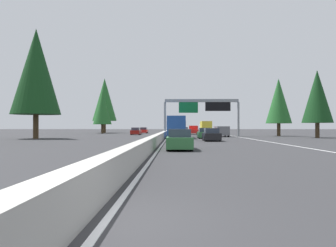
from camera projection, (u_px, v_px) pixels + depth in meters
ground_plane at (168, 135)px, 65.79m from camera, size 320.00×320.00×0.00m
median_barrier at (168, 131)px, 85.80m from camera, size 180.00×0.56×0.90m
shoulder_stripe_right at (220, 134)px, 75.54m from camera, size 160.00×0.16×0.01m
shoulder_stripe_median at (170, 134)px, 75.78m from camera, size 160.00×0.16×0.01m
sign_gantry_overhead at (203, 107)px, 56.13m from camera, size 0.50×12.68×6.26m
sedan_distant_a at (179, 140)px, 23.76m from camera, size 4.40×1.80×1.47m
sedan_mid_center at (204, 133)px, 46.82m from camera, size 4.40×1.80×1.47m
minivan_near_center at (222, 131)px, 54.86m from camera, size 5.00×1.95×1.69m
box_truck_mid_left at (206, 127)px, 82.32m from camera, size 8.50×2.40×2.95m
bus_far_left at (176, 126)px, 49.82m from camera, size 11.50×2.55×3.10m
sedan_mid_right at (186, 129)px, 123.21m from camera, size 4.40×1.80×1.47m
pickup_far_center at (193, 130)px, 72.41m from camera, size 5.60×2.00×1.86m
sedan_distant_b at (211, 135)px, 38.29m from camera, size 4.40×1.80×1.47m
oncoming_near at (136, 131)px, 67.40m from camera, size 4.40×1.80×1.47m
oncoming_far at (144, 130)px, 84.21m from camera, size 4.40×1.80×1.47m
conifer_right_near at (317, 96)px, 49.39m from camera, size 4.42×4.42×10.04m
conifer_right_mid at (279, 101)px, 58.69m from camera, size 4.45×4.45×10.12m
conifer_left_near at (36, 72)px, 45.75m from camera, size 6.64×6.64×15.08m
conifer_left_mid at (102, 108)px, 80.57m from camera, size 4.42×4.42×10.05m
conifer_left_far at (105, 100)px, 90.16m from camera, size 6.46×6.46×14.68m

